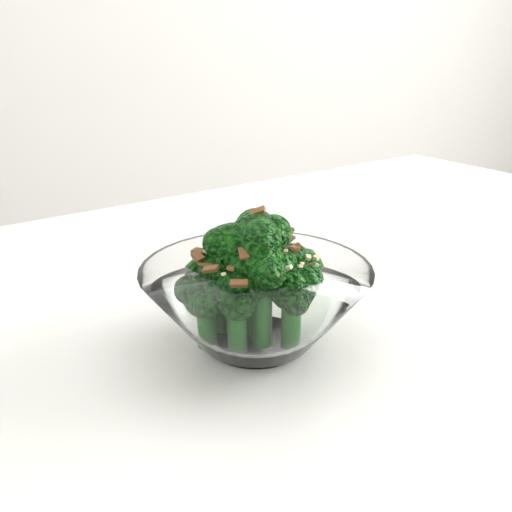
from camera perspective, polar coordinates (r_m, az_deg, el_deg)
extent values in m
cube|color=white|center=(0.67, 9.06, -2.98)|extent=(1.41, 1.19, 0.04)
cylinder|color=white|center=(1.40, 14.35, -6.97)|extent=(0.04, 0.04, 0.71)
cylinder|color=white|center=(0.50, 0.00, -8.51)|extent=(0.08, 0.08, 0.01)
cylinder|color=#1A5B18|center=(0.49, 3.49, -4.79)|extent=(0.02, 0.02, 0.05)
sphere|color=#155B11|center=(0.48, 3.59, -1.00)|extent=(0.04, 0.04, 0.04)
cylinder|color=#1A5B18|center=(0.47, -4.96, -7.03)|extent=(0.02, 0.02, 0.04)
sphere|color=#155B11|center=(0.46, -5.06, -4.10)|extent=(0.04, 0.04, 0.04)
cylinder|color=#1A5B18|center=(0.46, 3.55, -6.81)|extent=(0.02, 0.02, 0.05)
sphere|color=#155B11|center=(0.45, 3.64, -3.16)|extent=(0.04, 0.04, 0.04)
cylinder|color=#1A5B18|center=(0.46, 0.64, -5.67)|extent=(0.02, 0.02, 0.06)
sphere|color=#155B11|center=(0.44, 0.66, -0.88)|extent=(0.04, 0.04, 0.04)
cylinder|color=#1A5B18|center=(0.48, 0.00, -3.91)|extent=(0.02, 0.02, 0.07)
sphere|color=#155B11|center=(0.46, 0.00, 1.58)|extent=(0.05, 0.05, 0.05)
cylinder|color=#1A5B18|center=(0.52, 3.56, -4.15)|extent=(0.02, 0.02, 0.04)
sphere|color=#155B11|center=(0.51, 3.63, -1.38)|extent=(0.04, 0.04, 0.04)
cylinder|color=#1A5B18|center=(0.48, -2.26, -4.15)|extent=(0.02, 0.02, 0.07)
sphere|color=#155B11|center=(0.47, -2.34, 0.70)|extent=(0.04, 0.04, 0.04)
cylinder|color=#1A5B18|center=(0.52, -0.55, -3.86)|extent=(0.02, 0.02, 0.04)
sphere|color=#155B11|center=(0.51, -0.56, -1.00)|extent=(0.04, 0.04, 0.04)
cylinder|color=#1A5B18|center=(0.49, -3.86, -5.01)|extent=(0.02, 0.02, 0.05)
sphere|color=#155B11|center=(0.48, -3.96, -1.32)|extent=(0.04, 0.04, 0.04)
cylinder|color=#1A5B18|center=(0.46, -1.90, -7.27)|extent=(0.02, 0.02, 0.04)
sphere|color=#155B11|center=(0.44, -1.95, -3.75)|extent=(0.04, 0.04, 0.04)
cube|color=brown|center=(0.48, 3.10, 2.42)|extent=(0.01, 0.01, 0.01)
cube|color=brown|center=(0.45, -5.11, -0.83)|extent=(0.01, 0.01, 0.00)
cube|color=brown|center=(0.47, 1.61, 2.86)|extent=(0.01, 0.01, 0.01)
cube|color=brown|center=(0.45, 3.58, 0.78)|extent=(0.01, 0.01, 0.00)
cube|color=brown|center=(0.46, -3.04, 1.84)|extent=(0.01, 0.01, 0.01)
cube|color=brown|center=(0.44, 2.35, 0.54)|extent=(0.01, 0.01, 0.01)
cube|color=brown|center=(0.51, -1.79, 1.56)|extent=(0.01, 0.01, 0.01)
cube|color=brown|center=(0.45, -1.69, 2.76)|extent=(0.01, 0.01, 0.01)
cube|color=brown|center=(0.46, -0.06, 3.68)|extent=(0.01, 0.01, 0.01)
cube|color=brown|center=(0.46, -5.85, -0.05)|extent=(0.01, 0.01, 0.01)
cube|color=brown|center=(0.46, 1.17, 3.82)|extent=(0.01, 0.01, 0.01)
cube|color=brown|center=(0.51, -3.83, 0.99)|extent=(0.01, 0.01, 0.01)
cube|color=brown|center=(0.43, -1.22, 0.27)|extent=(0.01, 0.01, 0.01)
cube|color=brown|center=(0.42, 1.88, -1.99)|extent=(0.01, 0.01, 0.01)
cube|color=brown|center=(0.49, 2.03, 2.16)|extent=(0.02, 0.01, 0.01)
cube|color=brown|center=(0.47, -3.53, 1.82)|extent=(0.01, 0.01, 0.00)
cube|color=brown|center=(0.50, 3.17, 1.60)|extent=(0.02, 0.01, 0.01)
cube|color=brown|center=(0.45, 3.85, 0.79)|extent=(0.01, 0.01, 0.01)
cube|color=brown|center=(0.47, 2.46, 2.53)|extent=(0.01, 0.01, 0.00)
cube|color=brown|center=(0.49, 2.46, 1.86)|extent=(0.01, 0.01, 0.01)
cube|color=brown|center=(0.51, -0.50, 2.04)|extent=(0.01, 0.01, 0.01)
cube|color=brown|center=(0.45, 3.94, 0.77)|extent=(0.01, 0.01, 0.01)
cube|color=brown|center=(0.46, 1.93, 2.78)|extent=(0.01, 0.01, 0.00)
cube|color=brown|center=(0.43, -2.50, -1.25)|extent=(0.01, 0.01, 0.01)
cube|color=brown|center=(0.46, -1.84, 2.78)|extent=(0.01, 0.01, 0.01)
cube|color=brown|center=(0.44, 0.00, 2.24)|extent=(0.01, 0.01, 0.00)
cube|color=brown|center=(0.46, 0.24, 4.30)|extent=(0.01, 0.01, 0.01)
cube|color=brown|center=(0.49, -1.27, 2.60)|extent=(0.01, 0.01, 0.01)
cube|color=brown|center=(0.45, -1.36, 3.38)|extent=(0.01, 0.01, 0.01)
cube|color=brown|center=(0.42, -1.73, -2.75)|extent=(0.01, 0.01, 0.00)
cube|color=brown|center=(0.46, -2.56, 2.51)|extent=(0.01, 0.01, 0.01)
cube|color=brown|center=(0.45, 0.14, 4.46)|extent=(0.01, 0.01, 0.01)
cube|color=brown|center=(0.49, -4.52, 1.53)|extent=(0.01, 0.01, 0.01)
cube|color=brown|center=(0.45, 5.14, -1.00)|extent=(0.01, 0.01, 0.01)
cube|color=brown|center=(0.43, -4.56, -1.28)|extent=(0.01, 0.01, 0.01)
cube|color=brown|center=(0.47, -5.69, 0.46)|extent=(0.01, 0.01, 0.01)
cube|color=beige|center=(0.45, 0.76, 3.51)|extent=(0.01, 0.00, 0.00)
cube|color=beige|center=(0.44, -0.90, 2.32)|extent=(0.01, 0.01, 0.01)
cube|color=beige|center=(0.44, 3.00, 0.56)|extent=(0.00, 0.00, 0.00)
cube|color=beige|center=(0.45, 1.36, 2.93)|extent=(0.00, 0.00, 0.00)
cube|color=beige|center=(0.44, 0.13, 2.83)|extent=(0.01, 0.01, 0.00)
cube|color=beige|center=(0.43, 1.72, -0.45)|extent=(0.01, 0.01, 0.00)
cube|color=beige|center=(0.49, -1.21, 2.46)|extent=(0.01, 0.01, 0.00)
cube|color=beige|center=(0.46, -5.88, -0.12)|extent=(0.01, 0.01, 0.01)
cube|color=beige|center=(0.43, 3.22, -1.17)|extent=(0.01, 0.01, 0.00)
cube|color=beige|center=(0.50, 0.18, 2.26)|extent=(0.01, 0.01, 0.00)
cube|color=beige|center=(0.46, -1.99, 3.12)|extent=(0.00, 0.00, 0.00)
cube|color=beige|center=(0.46, 0.95, 3.46)|extent=(0.01, 0.01, 0.00)
cube|color=beige|center=(0.43, 3.36, -1.14)|extent=(0.01, 0.01, 0.00)
cube|color=beige|center=(0.46, 6.12, -0.88)|extent=(0.00, 0.00, 0.00)
cube|color=beige|center=(0.44, 4.42, -1.00)|extent=(0.00, 0.00, 0.00)
cube|color=beige|center=(0.44, 4.64, -0.80)|extent=(0.00, 0.00, 0.00)
cube|color=beige|center=(0.44, 1.74, 1.64)|extent=(0.00, 0.00, 0.00)
cube|color=beige|center=(0.51, 0.78, 2.03)|extent=(0.01, 0.00, 0.00)
cube|color=beige|center=(0.46, 6.05, -0.16)|extent=(0.01, 0.01, 0.00)
cube|color=beige|center=(0.46, 2.22, 2.89)|extent=(0.00, 0.00, 0.00)
cube|color=beige|center=(0.46, 5.25, -0.12)|extent=(0.01, 0.01, 0.01)
cube|color=beige|center=(0.49, 3.35, 2.11)|extent=(0.00, 0.00, 0.00)
cube|color=beige|center=(0.46, -5.00, 0.54)|extent=(0.01, 0.01, 0.01)
cube|color=beige|center=(0.45, -0.94, 3.52)|extent=(0.00, 0.00, 0.00)
cube|color=beige|center=(0.46, -0.07, 4.15)|extent=(0.00, 0.01, 0.00)
cube|color=beige|center=(0.50, -0.31, 2.41)|extent=(0.01, 0.01, 0.00)
cube|color=beige|center=(0.45, -0.16, 3.99)|extent=(0.01, 0.01, 0.00)
cube|color=beige|center=(0.46, -6.21, -0.29)|extent=(0.00, 0.00, 0.00)
cube|color=beige|center=(0.50, -1.79, 1.82)|extent=(0.01, 0.01, 0.00)
cube|color=beige|center=(0.42, -3.28, -1.82)|extent=(0.00, 0.00, 0.00)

